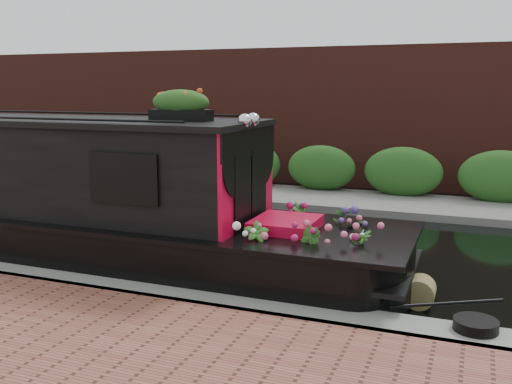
% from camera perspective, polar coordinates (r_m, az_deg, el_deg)
% --- Properties ---
extents(ground, '(80.00, 80.00, 0.00)m').
position_cam_1_polar(ground, '(10.64, -0.93, -5.13)').
color(ground, black).
rests_on(ground, ground).
extents(near_bank_coping, '(40.00, 0.60, 0.50)m').
position_cam_1_polar(near_bank_coping, '(7.84, -10.30, -11.08)').
color(near_bank_coping, slate).
rests_on(near_bank_coping, ground).
extents(far_bank_path, '(40.00, 2.40, 0.34)m').
position_cam_1_polar(far_bank_path, '(14.51, 5.39, -0.96)').
color(far_bank_path, slate).
rests_on(far_bank_path, ground).
extents(far_hedge, '(40.00, 1.10, 2.80)m').
position_cam_1_polar(far_hedge, '(15.36, 6.32, -0.34)').
color(far_hedge, '#25551C').
rests_on(far_hedge, ground).
extents(far_brick_wall, '(40.00, 1.00, 8.00)m').
position_cam_1_polar(far_brick_wall, '(17.36, 8.14, 0.87)').
color(far_brick_wall, '#4E221A').
rests_on(far_brick_wall, ground).
extents(narrowboat, '(13.03, 2.29, 3.06)m').
position_cam_1_polar(narrowboat, '(10.75, -23.46, -0.86)').
color(narrowboat, black).
rests_on(narrowboat, ground).
extents(rope_fender, '(0.40, 0.37, 0.40)m').
position_cam_1_polar(rope_fender, '(7.92, 16.06, -9.57)').
color(rope_fender, olive).
rests_on(rope_fender, ground).
extents(coiled_mooring_rope, '(0.48, 0.48, 0.12)m').
position_cam_1_polar(coiled_mooring_rope, '(6.79, 21.12, -12.30)').
color(coiled_mooring_rope, black).
rests_on(coiled_mooring_rope, near_bank_coping).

